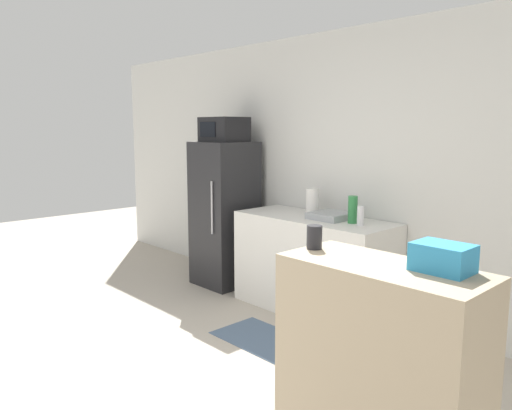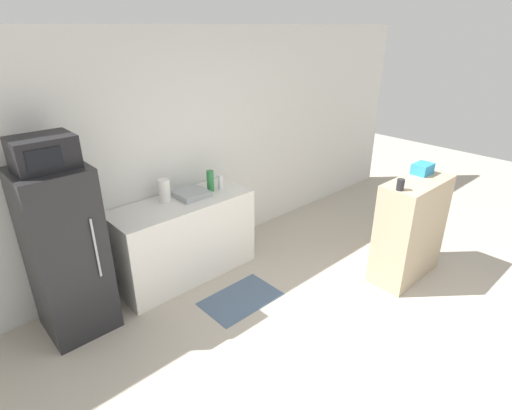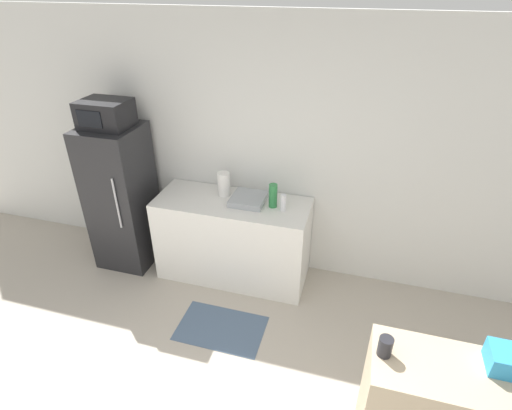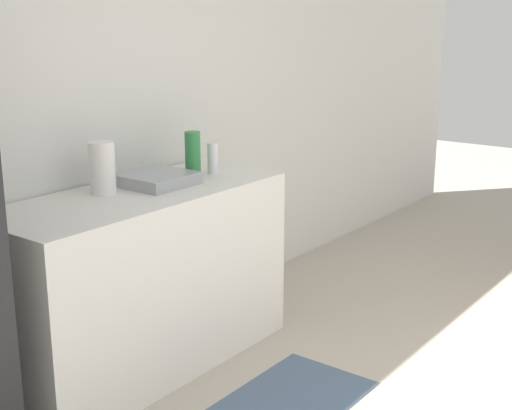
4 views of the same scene
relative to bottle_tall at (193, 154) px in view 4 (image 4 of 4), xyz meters
The scene contains 7 objects.
wall_back 0.47m from the bottle_tall, 118.16° to the left, with size 8.00×0.06×2.60m, color silver.
counter 0.70m from the bottle_tall, behind, with size 1.54×0.61×0.89m, color silver.
sink_basin 0.27m from the bottle_tall, behind, with size 0.33×0.34×0.06m, color #9EA3A8.
bottle_tall is the anchor object (origin of this frame).
bottle_short 0.12m from the bottle_tall, 20.45° to the right, with size 0.06×0.06×0.17m, color silver.
paper_towel_roll 0.54m from the bottle_tall, behind, with size 0.12×0.12×0.25m, color white.
kitchen_rug 1.32m from the bottle_tall, 108.56° to the right, with size 0.79×0.50×0.01m, color slate.
Camera 4 is at (-2.51, 0.14, 1.70)m, focal length 50.00 mm.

